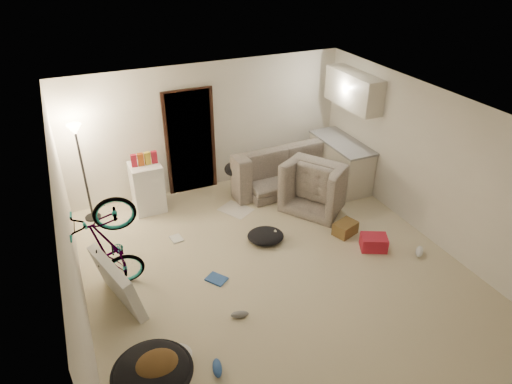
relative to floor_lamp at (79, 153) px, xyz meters
name	(u,v)px	position (x,y,z in m)	size (l,w,h in m)	color
floor	(275,270)	(2.40, -2.65, -1.32)	(5.50, 6.00, 0.02)	beige
ceiling	(279,115)	(2.40, -2.65, 1.20)	(5.50, 6.00, 0.02)	white
wall_back	(209,127)	(2.40, 0.36, -0.06)	(5.50, 0.02, 2.50)	white
wall_front	(426,360)	(2.40, -5.66, -0.06)	(5.50, 0.02, 2.50)	white
wall_left	(70,248)	(-0.36, -2.65, -0.06)	(0.02, 6.00, 2.50)	white
wall_right	(430,165)	(5.16, -2.65, -0.06)	(0.02, 6.00, 2.50)	white
doorway	(190,142)	(2.00, 0.32, -0.29)	(0.85, 0.10, 2.04)	black
door_trim	(190,143)	(2.00, 0.29, -0.29)	(0.97, 0.04, 2.10)	black
floor_lamp	(79,153)	(0.00, 0.00, 0.00)	(0.28, 0.28, 1.81)	black
kitchen_counter	(340,163)	(4.83, -0.65, -0.87)	(0.60, 1.50, 0.88)	beige
counter_top	(342,142)	(4.83, -0.65, -0.41)	(0.64, 1.54, 0.04)	gray
kitchen_uppers	(353,90)	(4.96, -0.65, 0.64)	(0.38, 1.40, 0.65)	beige
sofa	(282,169)	(3.73, -0.20, -0.97)	(2.29, 0.90, 0.67)	#353D36
armchair	(321,187)	(4.05, -1.21, -0.95)	(1.09, 0.96, 0.71)	#353D36
bicycle	(113,266)	(0.10, -2.12, -0.88)	(0.57, 1.64, 0.86)	black
book_asset	(175,379)	(0.46, -3.97, -1.30)	(0.15, 0.20, 0.02)	#A9192C
mini_fridge	(147,187)	(1.02, -0.10, -0.85)	(0.54, 0.54, 0.92)	white
snack_box_0	(134,162)	(0.85, -0.10, -0.31)	(0.10, 0.07, 0.30)	#A9192C
snack_box_1	(141,161)	(0.97, -0.10, -0.31)	(0.10, 0.07, 0.30)	#C35418
snack_box_2	(148,160)	(1.09, -0.10, -0.31)	(0.10, 0.07, 0.30)	gold
snack_box_3	(154,159)	(1.21, -0.10, -0.31)	(0.10, 0.07, 0.30)	#A9192C
saucer_chair	(153,377)	(0.21, -4.13, -0.93)	(0.89, 0.89, 0.63)	silver
hoodie	(156,365)	(0.26, -4.16, -0.74)	(0.48, 0.40, 0.22)	brown
sofa_drape	(238,168)	(2.78, -0.20, -0.77)	(0.56, 0.46, 0.28)	black
tv_box	(117,283)	(0.10, -2.43, -0.94)	(0.13, 1.11, 0.73)	silver
drink_case_a	(345,228)	(3.92, -2.27, -1.20)	(0.39, 0.28, 0.22)	brown
drink_case_b	(374,243)	(4.11, -2.82, -1.19)	(0.42, 0.31, 0.24)	#A9192C
juicer	(275,236)	(2.73, -1.96, -1.22)	(0.15, 0.15, 0.22)	#EEE8CE
newspaper	(236,210)	(2.48, -0.79, -1.30)	(0.44, 0.57, 0.01)	silver
book_blue	(217,279)	(1.49, -2.51, -1.29)	(0.22, 0.30, 0.03)	#2C54A0
book_white	(176,239)	(1.21, -1.26, -1.30)	(0.18, 0.24, 0.02)	silver
shoe_2	(217,368)	(0.95, -4.06, -1.26)	(0.28, 0.11, 0.10)	#2C54A0
shoe_3	(240,314)	(1.52, -3.35, -1.26)	(0.25, 0.10, 0.09)	slate
shoe_4	(419,251)	(4.70, -3.25, -1.25)	(0.29, 0.12, 0.11)	white
clothes_lump_a	(266,236)	(2.58, -1.91, -1.21)	(0.61, 0.53, 0.20)	black
clothes_lump_b	(277,189)	(3.48, -0.49, -1.24)	(0.44, 0.38, 0.13)	black
clothes_lump_c	(175,355)	(0.55, -3.68, -1.24)	(0.42, 0.36, 0.13)	silver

